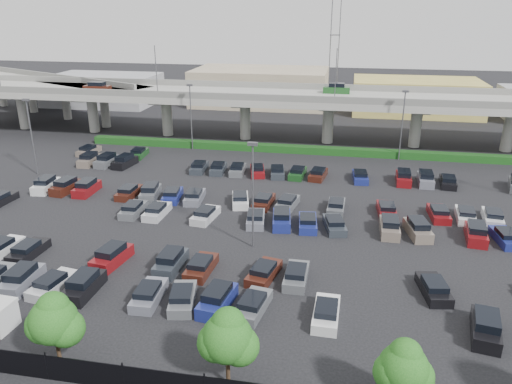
% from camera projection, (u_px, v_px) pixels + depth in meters
% --- Properties ---
extents(ground, '(280.00, 280.00, 0.00)m').
position_uv_depth(ground, '(267.00, 214.00, 55.04)').
color(ground, black).
extents(overpass, '(150.00, 13.00, 15.80)m').
position_uv_depth(overpass, '(297.00, 100.00, 82.07)').
color(overpass, gray).
rests_on(overpass, ground).
extents(on_ramp, '(50.93, 30.13, 8.80)m').
position_uv_depth(on_ramp, '(48.00, 83.00, 101.14)').
color(on_ramp, gray).
rests_on(on_ramp, ground).
extents(hedge, '(66.00, 1.60, 1.10)m').
position_uv_depth(hedge, '(293.00, 149.00, 77.85)').
color(hedge, '#113C13').
rests_on(hedge, ground).
extents(tree_row, '(65.07, 3.66, 5.94)m').
position_uv_depth(tree_row, '(205.00, 335.00, 29.27)').
color(tree_row, '#332316').
rests_on(tree_row, ground).
extents(parked_cars, '(63.06, 41.61, 1.67)m').
position_uv_depth(parked_cars, '(248.00, 218.00, 52.49)').
color(parked_cars, '#2C3239').
rests_on(parked_cars, ground).
extents(light_poles, '(66.90, 48.38, 10.30)m').
position_uv_depth(light_poles, '(233.00, 153.00, 55.39)').
color(light_poles, '#535359').
rests_on(light_poles, ground).
extents(distant_buildings, '(138.00, 24.00, 9.00)m').
position_uv_depth(distant_buildings, '(369.00, 93.00, 108.47)').
color(distant_buildings, gray).
rests_on(distant_buildings, ground).
extents(comm_tower, '(2.40, 2.40, 30.00)m').
position_uv_depth(comm_tower, '(335.00, 32.00, 116.93)').
color(comm_tower, '#535359').
rests_on(comm_tower, ground).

